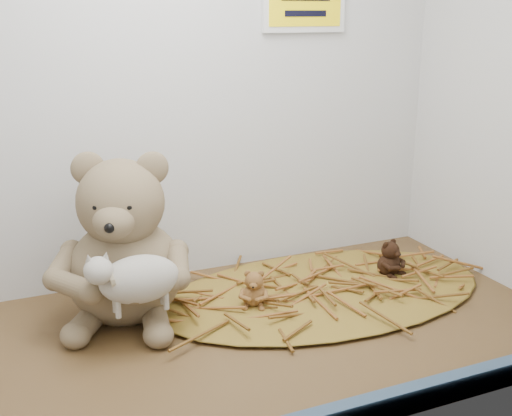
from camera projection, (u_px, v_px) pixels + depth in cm
name	position (u px, v px, depth cm)	size (l,w,h in cm)	color
alcove_shell	(195.00, 60.00, 101.55)	(120.40, 60.20, 90.40)	#442C17
straw_bed	(325.00, 291.00, 124.11)	(66.45, 38.58, 1.29)	brown
main_teddy	(124.00, 238.00, 110.32)	(24.27, 25.62, 30.10)	#806A4E
toy_lamb	(140.00, 279.00, 101.85)	(16.89, 10.31, 10.91)	#B7B1A5
mini_teddy_tan	(254.00, 286.00, 116.11)	(5.47, 5.77, 6.78)	brown
mini_teddy_brown	(389.00, 256.00, 129.64)	(5.96, 6.29, 7.39)	black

